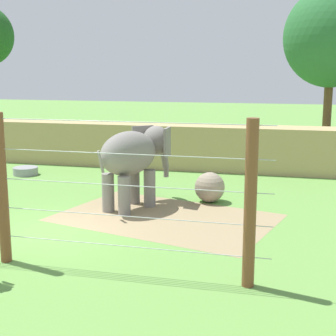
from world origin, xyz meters
The scene contains 8 objects.
ground_plane centered at (0.00, 0.00, 0.00)m, with size 120.00×120.00×0.00m, color #609342.
dirt_patch centered at (2.84, 2.10, 0.00)m, with size 6.75×4.40×0.01m, color #937F5B.
embankment_wall centered at (0.00, 10.48, 1.05)m, with size 36.00×1.80×2.09m, color tan.
elephant centered at (1.50, 3.09, 1.80)m, with size 2.28×3.45×2.72m.
enrichment_ball centered at (3.89, 4.40, 0.54)m, with size 1.08×1.08×1.08m, color gray.
cable_fence centered at (-0.02, -2.47, 1.85)m, with size 12.78×0.27×3.69m.
water_tub centered at (-4.97, 7.07, 0.18)m, with size 1.10×1.10×0.35m.
tree_left_of_centre centered at (8.38, 14.88, 6.31)m, with size 4.91×4.91×8.92m.
Camera 1 is at (6.71, -12.90, 4.65)m, focal length 53.64 mm.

